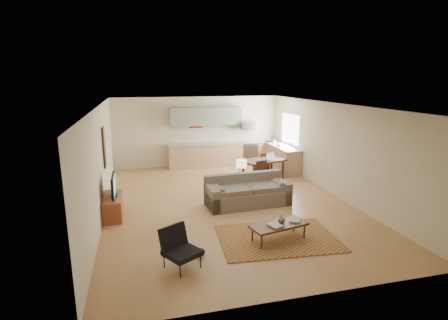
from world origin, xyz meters
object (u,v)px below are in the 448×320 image
object	(u,v)px
armchair	(182,249)
tv_credenza	(113,206)
sofa	(248,191)
coffee_table	(279,232)
console_table	(241,186)
dining_table	(263,170)

from	to	relation	value
armchair	tv_credenza	world-z (taller)	armchair
sofa	tv_credenza	xyz separation A→B (m)	(-3.52, 0.05, -0.14)
armchair	coffee_table	bearing A→B (deg)	-15.09
coffee_table	tv_credenza	distance (m)	4.17
sofa	console_table	xyz separation A→B (m)	(0.02, 0.68, -0.09)
armchair	tv_credenza	size ratio (longest dim) A/B	0.65
coffee_table	tv_credenza	xyz separation A→B (m)	(-3.49, 2.28, 0.08)
tv_credenza	armchair	bearing A→B (deg)	-64.85
console_table	armchair	bearing A→B (deg)	-122.16
coffee_table	dining_table	bearing A→B (deg)	61.15
sofa	dining_table	bearing A→B (deg)	56.43
coffee_table	console_table	xyz separation A→B (m)	(0.05, 2.90, 0.13)
sofa	console_table	world-z (taller)	sofa
tv_credenza	dining_table	xyz separation A→B (m)	(4.76, 2.07, 0.09)
tv_credenza	coffee_table	bearing A→B (deg)	-33.10
console_table	dining_table	xyz separation A→B (m)	(1.21, 1.45, 0.05)
console_table	dining_table	world-z (taller)	dining_table
coffee_table	dining_table	distance (m)	4.53
sofa	coffee_table	xyz separation A→B (m)	(-0.03, -2.23, -0.22)
armchair	dining_table	bearing A→B (deg)	24.68
coffee_table	console_table	bearing A→B (deg)	76.37
tv_credenza	console_table	distance (m)	3.60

